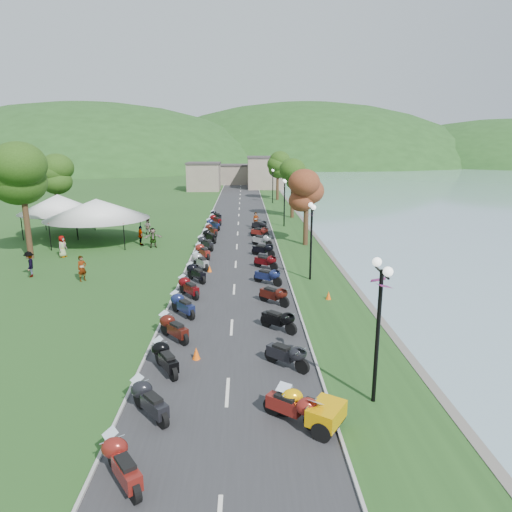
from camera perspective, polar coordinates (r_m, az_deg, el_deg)
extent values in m
plane|color=#2A5620|center=(14.01, -4.20, -24.99)|extent=(400.00, 400.00, 0.00)
cube|color=#2E2E30|center=(51.65, -2.22, 4.09)|extent=(7.00, 120.00, 0.02)
cube|color=gray|center=(96.14, -3.15, 10.12)|extent=(18.00, 16.00, 5.00)
imported|color=slate|center=(32.10, -20.79, -2.93)|extent=(0.75, 0.77, 1.70)
imported|color=slate|center=(46.59, -13.34, 2.64)|extent=(0.85, 0.61, 1.58)
imported|color=slate|center=(34.50, -26.31, -2.34)|extent=(0.82, 1.22, 1.75)
cone|color=#F2590C|center=(19.61, -7.49, -11.97)|extent=(0.35, 0.35, 0.55)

